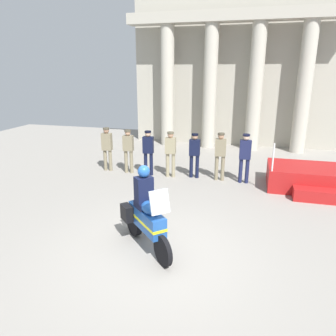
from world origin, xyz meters
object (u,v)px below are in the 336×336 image
Objects in this scene: reviewing_stand at (319,179)px; officer_in_row_0 at (107,146)px; officer_in_row_6 at (245,155)px; officer_in_row_2 at (148,149)px; officer_in_row_5 at (220,153)px; motorcycle_with_rider at (145,214)px; officer_in_row_1 at (128,148)px; officer_in_row_4 at (195,152)px; officer_in_row_3 at (170,151)px.

officer_in_row_0 is (-7.63, 0.16, 0.64)m from reviewing_stand.
officer_in_row_6 is (5.20, -0.10, 0.02)m from officer_in_row_0.
officer_in_row_0 is 1.72m from officer_in_row_2.
motorcycle_with_rider is (-1.07, -5.00, -0.22)m from officer_in_row_5.
officer_in_row_0 is 0.98× the size of officer_in_row_6.
motorcycle_with_rider is (2.38, -4.97, -0.19)m from officer_in_row_1.
officer_in_row_1 is at bearing -2.57° from officer_in_row_4.
officer_in_row_5 is (-3.27, 0.12, 0.66)m from reviewing_stand.
officer_in_row_3 is at bearing 173.44° from officer_in_row_1.
reviewing_stand is at bearing 174.39° from officer_in_row_0.
officer_in_row_4 is (2.53, 0.08, -0.02)m from officer_in_row_1.
officer_in_row_6 is at bearing 178.59° from reviewing_stand.
motorcycle_with_rider is at bearing 73.48° from officer_in_row_5.
officer_in_row_6 is (4.30, -0.04, 0.04)m from officer_in_row_1.
officer_in_row_6 is at bearing 176.13° from officer_in_row_3.
officer_in_row_0 is 0.89× the size of motorcycle_with_rider.
officer_in_row_1 reaches higher than officer_in_row_4.
officer_in_row_5 is (0.93, -0.06, 0.05)m from officer_in_row_4.
officer_in_row_0 is 6.01m from motorcycle_with_rider.
officer_in_row_2 is 1.72m from officer_in_row_4.
officer_in_row_2 is at bearing 179.66° from reviewing_stand.
officer_in_row_2 is (-5.91, 0.03, 0.63)m from reviewing_stand.
officer_in_row_3 reaches higher than officer_in_row_2.
motorcycle_with_rider is at bearing 118.70° from officer_in_row_0.
officer_in_row_3 is at bearing -3.87° from officer_in_row_6.
officer_in_row_1 is 5.52m from motorcycle_with_rider.
reviewing_stand is 2.51m from officer_in_row_6.
officer_in_row_2 is at bearing 0.31° from officer_in_row_4.
officer_in_row_0 is 0.90m from officer_in_row_1.
officer_in_row_4 is 0.86× the size of motorcycle_with_rider.
officer_in_row_6 is at bearing 175.09° from officer_in_row_1.
reviewing_stand is 1.93× the size of officer_in_row_3.
officer_in_row_6 reaches higher than officer_in_row_4.
officer_in_row_3 reaches higher than officer_in_row_4.
officer_in_row_2 is (1.72, -0.12, -0.01)m from officer_in_row_0.
officer_in_row_4 is (-4.20, 0.18, 0.61)m from reviewing_stand.
motorcycle_with_rider reaches higher than officer_in_row_1.
officer_in_row_3 is 0.87m from officer_in_row_4.
officer_in_row_5 reaches higher than officer_in_row_4.
officer_in_row_0 is 1.04× the size of officer_in_row_4.
reviewing_stand is 5.10m from officer_in_row_3.
officer_in_row_0 is 5.20m from officer_in_row_6.
officer_in_row_3 is 0.89× the size of motorcycle_with_rider.
officer_in_row_6 is (2.63, 0.03, 0.03)m from officer_in_row_3.
officer_in_row_2 reaches higher than officer_in_row_1.
officer_in_row_2 is 2.64m from officer_in_row_5.
officer_in_row_5 is at bearing 177.44° from officer_in_row_2.
officer_in_row_6 reaches higher than officer_in_row_5.
officer_in_row_2 is at bearing -2.56° from officer_in_row_5.
motorcycle_with_rider reaches higher than reviewing_stand.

